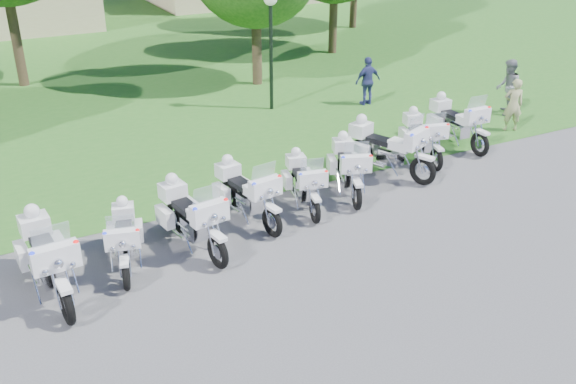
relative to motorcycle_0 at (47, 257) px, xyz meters
name	(u,v)px	position (x,y,z in m)	size (l,w,h in m)	color
ground	(332,253)	(5.27, -1.19, -0.74)	(100.00, 100.00, 0.00)	#4E4E53
grass_lawn	(75,23)	(5.27, 25.81, -0.73)	(100.00, 48.00, 0.01)	#2B6820
motorcycle_0	(47,257)	(0.00, 0.00, 0.00)	(0.98, 2.62, 1.76)	black
motorcycle_1	(124,237)	(1.46, 0.31, -0.14)	(1.03, 2.09, 1.43)	black
motorcycle_2	(191,216)	(2.86, 0.39, -0.04)	(1.04, 2.47, 1.66)	black
motorcycle_3	(246,192)	(4.33, 0.97, -0.07)	(1.01, 2.36, 1.59)	black
motorcycle_4	(304,181)	(5.79, 0.99, -0.13)	(0.99, 2.12, 1.44)	black
motorcycle_5	(348,166)	(7.11, 1.15, -0.08)	(1.27, 2.24, 1.57)	black
motorcycle_6	(387,147)	(8.55, 1.63, -0.01)	(1.45, 2.46, 1.74)	black
motorcycle_7	(422,136)	(10.05, 2.06, -0.10)	(1.07, 2.21, 1.51)	black
motorcycle_8	(457,121)	(11.54, 2.42, -0.05)	(0.82, 2.46, 1.65)	black
lamp_post	(271,21)	(8.26, 7.73, 2.16)	(0.44, 0.44, 3.80)	black
bystander_a	(513,105)	(13.79, 2.52, 0.07)	(0.58, 0.38, 1.60)	tan
bystander_b	(508,87)	(14.76, 3.75, 0.16)	(0.87, 0.68, 1.79)	gray
bystander_c	(368,81)	(11.34, 6.66, 0.08)	(0.95, 0.40, 1.63)	navy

